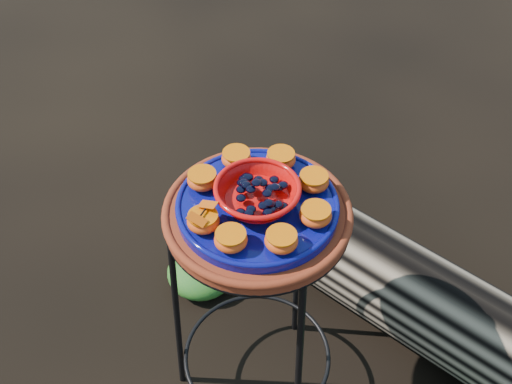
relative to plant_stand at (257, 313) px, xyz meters
The scene contains 18 objects.
ground 0.35m from the plant_stand, ahead, with size 60.00×60.00×0.00m, color black.
plant_stand is the anchor object (origin of this frame).
terracotta_saucer 0.37m from the plant_stand, ahead, with size 0.40×0.40×0.03m, color maroon.
cobalt_plate 0.39m from the plant_stand, ahead, with size 0.34×0.34×0.02m, color #000B48.
red_bowl 0.43m from the plant_stand, ahead, with size 0.17×0.17×0.05m, color red, non-canonical shape.
glass_gems 0.46m from the plant_stand, ahead, with size 0.13×0.13×0.02m, color black, non-canonical shape.
orange_half_0 0.44m from the plant_stand, 115.44° to the right, with size 0.07×0.07×0.04m, color #C83F13.
orange_half_1 0.44m from the plant_stand, 81.56° to the right, with size 0.07×0.07×0.04m, color #C83F13.
orange_half_2 0.44m from the plant_stand, 36.56° to the right, with size 0.07×0.07×0.04m, color #C83F13.
orange_half_3 0.44m from the plant_stand, ahead, with size 0.07×0.07×0.04m, color #C83F13.
orange_half_4 0.44m from the plant_stand, 53.44° to the left, with size 0.07×0.07×0.04m, color #C83F13.
orange_half_5 0.44m from the plant_stand, 98.44° to the left, with size 0.07×0.07×0.04m, color #C83F13.
orange_half_6 0.44m from the plant_stand, 143.44° to the left, with size 0.07×0.07×0.04m, color #C83F13.
orange_half_7 0.44m from the plant_stand, behind, with size 0.07×0.07×0.04m, color #C83F13.
butterfly 0.47m from the plant_stand, 115.44° to the right, with size 0.08×0.05×0.01m, color #C64406, non-canonical shape.
driftwood_log 0.58m from the plant_stand, 51.95° to the left, with size 1.52×0.40×0.29m, color black, non-canonical shape.
foliage_left 0.51m from the plant_stand, 148.66° to the left, with size 0.23×0.23×0.11m, color #1D551D.
foliage_back 0.75m from the plant_stand, 109.71° to the left, with size 0.28×0.28×0.14m, color #1D551D.
Camera 1 is at (0.50, -0.80, 1.73)m, focal length 45.00 mm.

